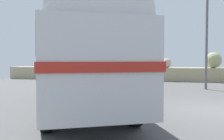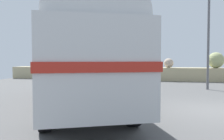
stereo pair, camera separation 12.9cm
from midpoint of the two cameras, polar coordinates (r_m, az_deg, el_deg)
ground at (r=8.97m, az=24.59°, el=-9.01°), size 32.00×26.00×0.02m
breakwater at (r=20.51m, az=18.22°, el=-0.76°), size 31.36×1.91×2.34m
vintage_coach at (r=8.56m, az=-6.87°, el=4.39°), size 5.76×8.80×3.70m
lamp_post at (r=15.00m, az=22.69°, el=7.91°), size 0.80×0.54×5.66m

